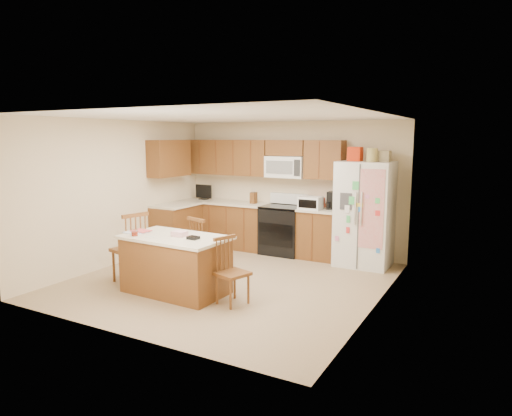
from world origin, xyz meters
The scene contains 9 objects.
ground centered at (0.00, 0.00, 0.00)m, with size 4.50×4.50×0.00m, color #88684D.
room_shell centered at (0.00, 0.00, 1.44)m, with size 4.60×4.60×2.52m.
cabinetry centered at (-0.98, 1.79, 0.91)m, with size 3.36×1.56×2.15m.
stove centered at (0.00, 1.94, 0.47)m, with size 0.76×0.65×1.13m.
refrigerator centered at (1.57, 1.87, 0.92)m, with size 0.90×0.79×2.04m.
island centered at (-0.39, -0.82, 0.42)m, with size 1.58×0.94×0.91m.
windsor_chair_left centered at (-1.30, -0.75, 0.51)m, with size 0.54×0.56×1.08m.
windsor_chair_back centered at (-0.43, -0.06, 0.46)m, with size 0.52×0.50×0.98m.
windsor_chair_right centered at (0.54, -0.81, 0.42)m, with size 0.47×0.48×0.90m.
Camera 1 is at (3.62, -5.79, 2.19)m, focal length 32.00 mm.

